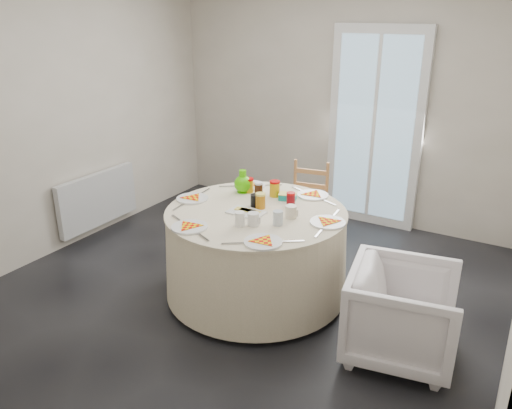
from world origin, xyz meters
The scene contains 14 objects.
floor centered at (0.00, 0.00, 0.00)m, with size 4.00×4.00×0.00m, color black.
wall_back centered at (0.00, 2.00, 1.30)m, with size 4.00×0.02×2.60m, color #BCB5A3.
wall_left centered at (-2.00, 0.00, 1.30)m, with size 0.02×4.00×2.60m, color #BCB5A3.
glass_door centered at (0.40, 1.95, 1.05)m, with size 1.00×0.08×2.10m, color silver.
radiator centered at (-1.94, 0.20, 0.38)m, with size 0.07×1.00×0.55m, color silver.
table centered at (0.11, -0.02, 0.38)m, with size 1.47×1.47×0.75m, color beige.
wooden_chair centered at (0.07, 1.02, 0.47)m, with size 0.38×0.36×0.85m, color #B98747, non-canonical shape.
armchair centered at (1.35, -0.21, 0.39)m, with size 0.69×0.65×0.72m, color silver.
place_settings centered at (0.11, -0.02, 0.77)m, with size 1.44×1.44×0.03m, color silver, non-canonical shape.
jar_cluster centered at (0.06, 0.26, 0.82)m, with size 0.53×0.26×0.15m, color #95541F, non-canonical shape.
butter_tub centered at (0.21, 0.32, 0.79)m, with size 0.14×0.10×0.06m, color #10948C.
green_pitcher centered at (-0.21, 0.29, 0.87)m, with size 0.15×0.15×0.19m, color #45CB01, non-canonical shape.
cheese_platter centered at (0.07, -0.10, 0.77)m, with size 0.28×0.18×0.04m, color white, non-canonical shape.
mugs_glasses centered at (0.24, -0.06, 0.81)m, with size 0.65×0.65×0.12m, color gray, non-canonical shape.
Camera 1 is at (1.96, -3.15, 2.22)m, focal length 35.00 mm.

